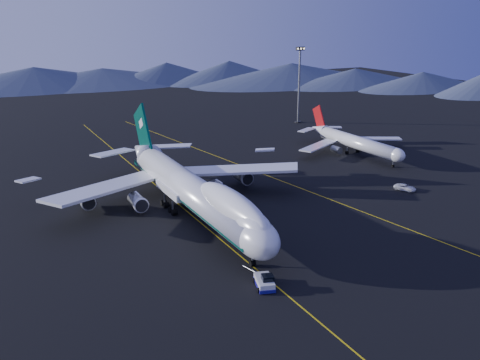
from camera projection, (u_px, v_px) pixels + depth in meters
name	position (u px, v px, depth m)	size (l,w,h in m)	color
ground	(192.00, 216.00, 112.32)	(500.00, 500.00, 0.00)	black
taxiway_line_main	(192.00, 216.00, 112.31)	(0.25, 220.00, 0.01)	gold
taxiway_line_side	(288.00, 183.00, 133.92)	(0.25, 200.00, 0.01)	gold
boeing_747	(192.00, 190.00, 110.63)	(59.62, 72.43, 19.37)	silver
pushback_tug	(264.00, 283.00, 82.81)	(3.94, 5.52, 2.18)	silver
second_jet	(354.00, 142.00, 161.80)	(38.21, 43.16, 12.28)	silver
service_van	(405.00, 187.00, 128.44)	(2.39, 5.18, 1.44)	silver
floodlight_mast	(299.00, 85.00, 205.82)	(3.58, 2.69, 28.98)	black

